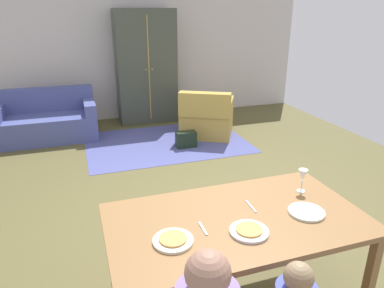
% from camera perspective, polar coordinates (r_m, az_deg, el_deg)
% --- Properties ---
extents(ground_plane, '(7.16, 6.26, 0.02)m').
position_cam_1_polar(ground_plane, '(4.58, -2.86, -6.26)').
color(ground_plane, brown).
extents(back_wall, '(7.16, 0.10, 2.70)m').
position_cam_1_polar(back_wall, '(7.23, -10.16, 14.81)').
color(back_wall, beige).
rests_on(back_wall, ground_plane).
extents(dining_table, '(1.75, 0.96, 0.76)m').
position_cam_1_polar(dining_table, '(2.50, 7.15, -13.06)').
color(dining_table, brown).
rests_on(dining_table, ground_plane).
extents(plate_near_man, '(0.25, 0.25, 0.02)m').
position_cam_1_polar(plate_near_man, '(2.22, -3.07, -15.28)').
color(plate_near_man, white).
rests_on(plate_near_man, dining_table).
extents(pizza_near_man, '(0.17, 0.17, 0.01)m').
position_cam_1_polar(pizza_near_man, '(2.22, -3.08, -14.97)').
color(pizza_near_man, '#D1934A').
rests_on(pizza_near_man, plate_near_man).
extents(plate_near_child, '(0.25, 0.25, 0.02)m').
position_cam_1_polar(plate_near_child, '(2.33, 9.18, -13.73)').
color(plate_near_child, silver).
rests_on(plate_near_child, dining_table).
extents(pizza_near_child, '(0.17, 0.17, 0.01)m').
position_cam_1_polar(pizza_near_child, '(2.32, 9.20, -13.42)').
color(pizza_near_child, '#E6A249').
rests_on(pizza_near_child, plate_near_child).
extents(plate_near_woman, '(0.25, 0.25, 0.02)m').
position_cam_1_polar(plate_near_woman, '(2.61, 17.95, -10.38)').
color(plate_near_woman, silver).
rests_on(plate_near_woman, dining_table).
extents(wine_glass, '(0.07, 0.07, 0.19)m').
position_cam_1_polar(wine_glass, '(2.83, 17.41, -4.93)').
color(wine_glass, silver).
rests_on(wine_glass, dining_table).
extents(fork, '(0.02, 0.15, 0.01)m').
position_cam_1_polar(fork, '(2.34, 1.78, -13.45)').
color(fork, silver).
rests_on(fork, dining_table).
extents(knife, '(0.02, 0.17, 0.01)m').
position_cam_1_polar(knife, '(2.60, 9.46, -9.85)').
color(knife, silver).
rests_on(knife, dining_table).
extents(area_rug, '(2.60, 1.80, 0.01)m').
position_cam_1_polar(area_rug, '(5.91, -4.14, 0.28)').
color(area_rug, '#4B508E').
rests_on(area_rug, ground_plane).
extents(couch, '(1.61, 0.86, 0.82)m').
position_cam_1_polar(couch, '(6.50, -22.36, 3.44)').
color(couch, '#464F8C').
rests_on(couch, ground_plane).
extents(armchair, '(1.16, 1.16, 0.82)m').
position_cam_1_polar(armchair, '(6.17, 2.41, 4.30)').
color(armchair, '#B29341').
rests_on(armchair, ground_plane).
extents(armoire, '(1.10, 0.59, 2.10)m').
position_cam_1_polar(armoire, '(6.93, -7.44, 12.19)').
color(armoire, '#3F4539').
rests_on(armoire, ground_plane).
extents(handbag, '(0.32, 0.16, 0.26)m').
position_cam_1_polar(handbag, '(5.66, -0.97, 0.74)').
color(handbag, black).
rests_on(handbag, ground_plane).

